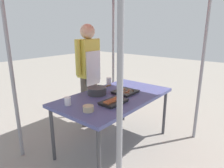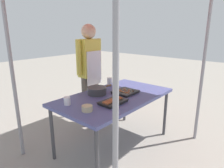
{
  "view_description": "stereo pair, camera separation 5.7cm",
  "coord_description": "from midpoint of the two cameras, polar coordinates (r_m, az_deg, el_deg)",
  "views": [
    {
      "loc": [
        -1.97,
        -1.57,
        1.61
      ],
      "look_at": [
        0.0,
        0.05,
        0.9
      ],
      "focal_mm": 31.99,
      "sensor_mm": 36.0,
      "label": 1
    },
    {
      "loc": [
        -1.94,
        -1.62,
        1.61
      ],
      "look_at": [
        0.0,
        0.05,
        0.9
      ],
      "focal_mm": 31.99,
      "sensor_mm": 36.0,
      "label": 2
    }
  ],
  "objects": [
    {
      "name": "tray_grilled_sausages",
      "position": [
        2.38,
        0.96,
        -5.04
      ],
      "size": [
        0.34,
        0.22,
        0.05
      ],
      "color": "black",
      "rests_on": "stall_table"
    },
    {
      "name": "vendor_woman",
      "position": [
        3.28,
        -5.9,
        4.82
      ],
      "size": [
        0.52,
        0.24,
        1.68
      ],
      "rotation": [
        0.0,
        0.0,
        3.14
      ],
      "color": "#595147",
      "rests_on": "ground"
    },
    {
      "name": "cooking_wok",
      "position": [
        2.71,
        -3.7,
        -1.84
      ],
      "size": [
        0.42,
        0.26,
        0.1
      ],
      "color": "#38383A",
      "rests_on": "stall_table"
    },
    {
      "name": "drink_cup_by_wok",
      "position": [
        2.38,
        -12.02,
        -4.76
      ],
      "size": [
        0.08,
        0.08,
        0.1
      ],
      "primitive_type": "cylinder",
      "color": "white",
      "rests_on": "stall_table"
    },
    {
      "name": "condiment_bowl",
      "position": [
        2.18,
        -6.36,
        -6.91
      ],
      "size": [
        0.12,
        0.12,
        0.06
      ],
      "primitive_type": "cylinder",
      "color": "#BFB28C",
      "rests_on": "stall_table"
    },
    {
      "name": "stall_table",
      "position": [
        2.68,
        1.42,
        -4.37
      ],
      "size": [
        1.6,
        0.9,
        0.75
      ],
      "color": "#4C518C",
      "rests_on": "ground"
    },
    {
      "name": "drink_cup_near_edge",
      "position": [
        3.13,
        -0.19,
        0.71
      ],
      "size": [
        0.07,
        0.07,
        0.12
      ],
      "primitive_type": "cylinder",
      "color": "white",
      "rests_on": "stall_table"
    },
    {
      "name": "ground_plane",
      "position": [
        2.99,
        1.33,
        -17.04
      ],
      "size": [
        18.0,
        18.0,
        0.0
      ],
      "primitive_type": "plane",
      "color": "gray"
    },
    {
      "name": "tray_meat_skewers",
      "position": [
        2.76,
        4.46,
        -2.27
      ],
      "size": [
        0.31,
        0.28,
        0.04
      ],
      "color": "black",
      "rests_on": "stall_table"
    }
  ]
}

